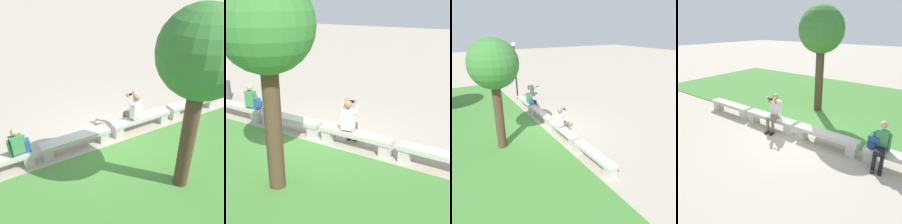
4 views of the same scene
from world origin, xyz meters
The scene contains 12 objects.
ground_plane centered at (0.00, 0.00, 0.00)m, with size 80.00×80.00×0.00m, color #B2A593.
grass_strip centered at (0.00, 4.38, 0.01)m, with size 20.94×8.00×0.03m, color #478438.
bench_main centered at (-3.41, 0.00, 0.30)m, with size 2.11×0.40×0.45m.
bench_near centered at (-1.14, 0.00, 0.30)m, with size 2.11×0.40×0.45m.
bench_mid centered at (1.14, 0.00, 0.30)m, with size 2.11×0.40×0.45m.
bench_far centered at (3.41, 0.00, 0.30)m, with size 2.11×0.40×0.45m.
person_photographer centered at (-0.88, -0.08, 0.74)m, with size 0.52×0.77×1.32m.
person_distant centered at (2.77, -0.06, 0.67)m, with size 0.48×0.71×1.26m.
backpack centered at (2.57, -0.01, 0.63)m, with size 0.28×0.24×0.43m.
tree_behind_wall centered at (-0.63, 2.55, 3.27)m, with size 1.83×1.83×4.29m.
trash_bin centered at (5.48, -1.13, 0.38)m, with size 0.44×0.44×0.75m, color #4C4C51.
lamp_post centered at (5.26, -0.08, 2.45)m, with size 0.28×0.28×3.73m.
Camera 3 is at (-8.67, 4.26, 4.60)m, focal length 35.00 mm.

